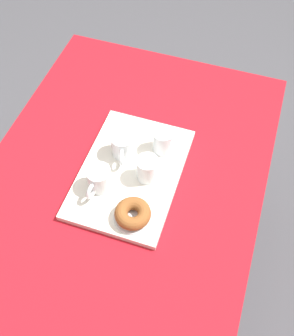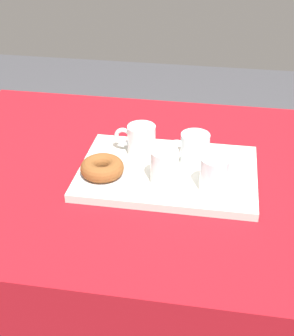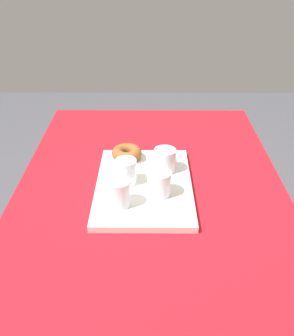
% 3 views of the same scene
% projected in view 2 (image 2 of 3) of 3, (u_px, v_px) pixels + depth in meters
% --- Properties ---
extents(dining_table, '(1.30, 0.92, 0.78)m').
position_uv_depth(dining_table, '(156.00, 200.00, 1.36)').
color(dining_table, '#A8141E').
rests_on(dining_table, ground).
extents(serving_tray, '(0.46, 0.32, 0.02)m').
position_uv_depth(serving_tray, '(168.00, 173.00, 1.28)').
color(serving_tray, silver).
rests_on(serving_tray, dining_table).
extents(tea_mug_left, '(0.12, 0.08, 0.08)m').
position_uv_depth(tea_mug_left, '(141.00, 140.00, 1.33)').
color(tea_mug_left, white).
rests_on(tea_mug_left, serving_tray).
extents(tea_mug_right, '(0.12, 0.08, 0.08)m').
position_uv_depth(tea_mug_right, '(194.00, 149.00, 1.28)').
color(tea_mug_right, white).
rests_on(tea_mug_right, serving_tray).
extents(water_glass_near, '(0.07, 0.07, 0.09)m').
position_uv_depth(water_glass_near, '(164.00, 168.00, 1.20)').
color(water_glass_near, white).
rests_on(water_glass_near, serving_tray).
extents(water_glass_far, '(0.07, 0.07, 0.09)m').
position_uv_depth(water_glass_far, '(214.00, 176.00, 1.17)').
color(water_glass_far, white).
rests_on(water_glass_far, serving_tray).
extents(donut_plate_left, '(0.12, 0.12, 0.01)m').
position_uv_depth(donut_plate_left, '(103.00, 176.00, 1.24)').
color(donut_plate_left, silver).
rests_on(donut_plate_left, serving_tray).
extents(sugar_donut_left, '(0.11, 0.11, 0.04)m').
position_uv_depth(sugar_donut_left, '(102.00, 168.00, 1.23)').
color(sugar_donut_left, brown).
rests_on(sugar_donut_left, donut_plate_left).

